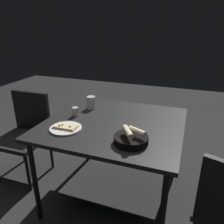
{
  "coord_description": "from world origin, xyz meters",
  "views": [
    {
      "loc": [
        -0.54,
        1.52,
        1.49
      ],
      "look_at": [
        0.05,
        -0.09,
        0.8
      ],
      "focal_mm": 35.39,
      "sensor_mm": 36.0,
      "label": 1
    }
  ],
  "objects_px": {
    "bread_basket": "(131,139)",
    "beer_glass": "(91,103)",
    "dining_table": "(114,129)",
    "chair_near": "(26,130)",
    "pizza_plate": "(66,128)",
    "pepper_shaker": "(76,112)"
  },
  "relations": [
    {
      "from": "bread_basket",
      "to": "beer_glass",
      "type": "bearing_deg",
      "value": -43.64
    },
    {
      "from": "dining_table",
      "to": "chair_near",
      "type": "bearing_deg",
      "value": -3.75
    },
    {
      "from": "pizza_plate",
      "to": "chair_near",
      "type": "distance_m",
      "value": 0.8
    },
    {
      "from": "dining_table",
      "to": "beer_glass",
      "type": "bearing_deg",
      "value": -35.24
    },
    {
      "from": "dining_table",
      "to": "chair_near",
      "type": "relative_size",
      "value": 1.27
    },
    {
      "from": "pizza_plate",
      "to": "pepper_shaker",
      "type": "relative_size",
      "value": 3.06
    },
    {
      "from": "beer_glass",
      "to": "chair_near",
      "type": "distance_m",
      "value": 0.76
    },
    {
      "from": "bread_basket",
      "to": "pepper_shaker",
      "type": "xyz_separation_m",
      "value": [
        0.57,
        -0.29,
        0.0
      ]
    },
    {
      "from": "dining_table",
      "to": "pizza_plate",
      "type": "distance_m",
      "value": 0.39
    },
    {
      "from": "beer_glass",
      "to": "dining_table",
      "type": "bearing_deg",
      "value": 144.76
    },
    {
      "from": "dining_table",
      "to": "bread_basket",
      "type": "relative_size",
      "value": 4.71
    },
    {
      "from": "pizza_plate",
      "to": "pepper_shaker",
      "type": "distance_m",
      "value": 0.26
    },
    {
      "from": "pizza_plate",
      "to": "beer_glass",
      "type": "distance_m",
      "value": 0.47
    },
    {
      "from": "pizza_plate",
      "to": "bread_basket",
      "type": "distance_m",
      "value": 0.51
    },
    {
      "from": "dining_table",
      "to": "beer_glass",
      "type": "distance_m",
      "value": 0.38
    },
    {
      "from": "dining_table",
      "to": "pizza_plate",
      "type": "relative_size",
      "value": 4.55
    },
    {
      "from": "bread_basket",
      "to": "beer_glass",
      "type": "height_order",
      "value": "beer_glass"
    },
    {
      "from": "bread_basket",
      "to": "beer_glass",
      "type": "relative_size",
      "value": 2.0
    },
    {
      "from": "pizza_plate",
      "to": "beer_glass",
      "type": "xyz_separation_m",
      "value": [
        0.01,
        -0.46,
        0.04
      ]
    },
    {
      "from": "beer_glass",
      "to": "pepper_shaker",
      "type": "distance_m",
      "value": 0.22
    },
    {
      "from": "pizza_plate",
      "to": "beer_glass",
      "type": "relative_size",
      "value": 2.07
    },
    {
      "from": "beer_glass",
      "to": "chair_near",
      "type": "bearing_deg",
      "value": 12.5
    }
  ]
}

